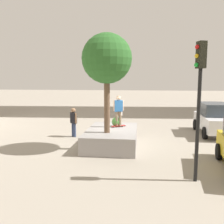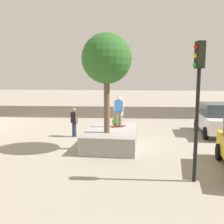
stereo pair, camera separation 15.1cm
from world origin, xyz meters
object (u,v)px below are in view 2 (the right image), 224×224
at_px(police_car, 216,119).
at_px(passerby_with_bag, 74,120).
at_px(plaza_tree, 107,59).
at_px(skateboard, 119,126).
at_px(planter_ledge, 112,137).
at_px(pedestrian_crossing, 121,113).
at_px(traffic_light_corner, 198,88).
at_px(skateboarder, 119,108).

height_order(police_car, passerby_with_bag, police_car).
distance_m(plaza_tree, police_car, 8.16).
xyz_separation_m(plaza_tree, skateboard, (-1.43, 0.43, -3.44)).
bearing_deg(skateboard, planter_ledge, -23.25).
bearing_deg(pedestrian_crossing, skateboard, 3.84).
bearing_deg(traffic_light_corner, pedestrian_crossing, -160.29).
bearing_deg(traffic_light_corner, police_car, 160.07).
bearing_deg(pedestrian_crossing, police_car, 72.38).
height_order(skateboard, pedestrian_crossing, pedestrian_crossing).
height_order(traffic_light_corner, passerby_with_bag, traffic_light_corner).
height_order(skateboarder, pedestrian_crossing, skateboarder).
distance_m(traffic_light_corner, pedestrian_crossing, 10.22).
height_order(skateboard, skateboarder, skateboarder).
xyz_separation_m(skateboard, passerby_with_bag, (-0.99, -2.77, 0.09)).
distance_m(plaza_tree, skateboarder, 2.89).
relative_size(skateboard, skateboarder, 0.49).
bearing_deg(police_car, pedestrian_crossing, -107.62).
height_order(traffic_light_corner, pedestrian_crossing, traffic_light_corner).
height_order(planter_ledge, skateboard, skateboard).
xyz_separation_m(police_car, traffic_light_corner, (7.47, -2.71, 2.16)).
xyz_separation_m(planter_ledge, plaza_tree, (0.78, -0.15, 3.92)).
bearing_deg(passerby_with_bag, pedestrian_crossing, 145.78).
height_order(plaza_tree, skateboard, plaza_tree).
height_order(plaza_tree, skateboarder, plaza_tree).
height_order(skateboarder, police_car, skateboarder).
xyz_separation_m(planter_ledge, pedestrian_crossing, (-5.25, -0.03, 0.51)).
bearing_deg(passerby_with_bag, police_car, 101.20).
relative_size(planter_ledge, skateboarder, 2.54).
bearing_deg(planter_ledge, pedestrian_crossing, -179.64).
distance_m(skateboarder, passerby_with_bag, 3.07).
distance_m(planter_ledge, traffic_light_corner, 5.97).
bearing_deg(plaza_tree, traffic_light_corner, 46.05).
bearing_deg(skateboard, plaza_tree, -16.64).
bearing_deg(traffic_light_corner, skateboard, -147.43).
height_order(skateboard, traffic_light_corner, traffic_light_corner).
xyz_separation_m(police_car, passerby_with_bag, (1.69, -8.53, 0.02)).
bearing_deg(pedestrian_crossing, plaza_tree, -1.11).
xyz_separation_m(plaza_tree, police_car, (-4.11, 6.19, -3.37)).
relative_size(skateboard, traffic_light_corner, 0.17).
bearing_deg(plaza_tree, police_car, 123.57).
xyz_separation_m(plaza_tree, skateboarder, (-1.43, 0.43, -2.48)).
xyz_separation_m(skateboard, skateboarder, (-0.00, 0.00, 0.96)).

